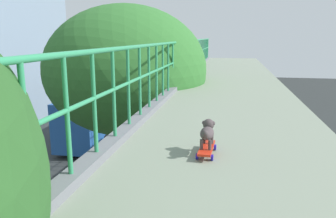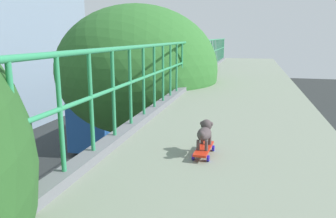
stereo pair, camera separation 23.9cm
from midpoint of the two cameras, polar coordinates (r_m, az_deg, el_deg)
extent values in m
cube|color=slate|center=(2.97, -18.18, -13.20)|extent=(0.20, 35.00, 0.10)
cylinder|color=#319560|center=(2.70, -19.79, 8.54)|extent=(0.06, 35.00, 0.06)
cylinder|color=#319560|center=(2.77, -19.07, -1.31)|extent=(0.04, 35.00, 0.04)
cylinder|color=#319560|center=(2.55, -22.53, -3.95)|extent=(0.04, 0.04, 1.06)
cylinder|color=#319560|center=(3.02, -16.01, -1.03)|extent=(0.04, 0.04, 1.06)
cylinder|color=#319560|center=(3.52, -11.30, 1.10)|extent=(0.04, 0.04, 1.06)
cylinder|color=#319560|center=(4.04, -7.78, 2.69)|extent=(0.04, 0.04, 1.06)
cylinder|color=#319560|center=(4.58, -5.07, 3.90)|extent=(0.04, 0.04, 1.06)
cylinder|color=#319560|center=(5.12, -2.93, 4.85)|extent=(0.04, 0.04, 1.06)
cylinder|color=#319560|center=(5.68, -1.20, 5.61)|extent=(0.04, 0.04, 1.06)
cylinder|color=#319560|center=(6.23, 0.23, 6.23)|extent=(0.04, 0.04, 1.06)
cylinder|color=#319560|center=(6.80, 1.42, 6.75)|extent=(0.04, 0.04, 1.06)
cylinder|color=#319560|center=(7.36, 2.43, 7.18)|extent=(0.04, 0.04, 1.06)
cylinder|color=#319560|center=(7.93, 3.30, 7.55)|extent=(0.04, 0.04, 1.06)
cylinder|color=#319560|center=(8.50, 4.06, 7.87)|extent=(0.04, 0.04, 1.06)
cylinder|color=#319560|center=(9.07, 4.72, 8.15)|extent=(0.04, 0.04, 1.06)
cylinder|color=#319560|center=(9.64, 5.30, 8.40)|extent=(0.04, 0.04, 1.06)
cylinder|color=#319560|center=(10.21, 5.82, 8.61)|extent=(0.04, 0.04, 1.06)
cylinder|color=#319560|center=(10.78, 6.28, 8.81)|extent=(0.04, 0.04, 1.06)
cylinder|color=#319560|center=(11.36, 6.70, 8.98)|extent=(0.04, 0.04, 1.06)
cylinder|color=#319560|center=(11.93, 7.08, 9.14)|extent=(0.04, 0.04, 1.06)
cylinder|color=#319560|center=(12.51, 7.42, 9.28)|extent=(0.04, 0.04, 1.06)
cylinder|color=#319560|center=(13.08, 7.73, 9.40)|extent=(0.04, 0.04, 1.06)
cylinder|color=#319560|center=(13.66, 8.02, 9.52)|extent=(0.04, 0.04, 1.06)
cylinder|color=#319560|center=(14.24, 8.28, 9.63)|extent=(0.04, 0.04, 1.06)
cylinder|color=#319560|center=(14.81, 8.53, 9.73)|extent=(0.04, 0.04, 1.06)
cylinder|color=#319560|center=(15.39, 8.75, 9.82)|extent=(0.04, 0.04, 1.06)
cylinder|color=#319560|center=(15.97, 8.96, 9.91)|extent=(0.04, 0.04, 1.06)
cylinder|color=#319560|center=(16.55, 9.16, 9.98)|extent=(0.04, 0.04, 1.06)
cylinder|color=#319560|center=(17.12, 9.34, 10.06)|extent=(0.04, 0.04, 1.06)
cylinder|color=#319560|center=(17.70, 9.51, 10.13)|extent=(0.04, 0.04, 1.06)
cylinder|color=#319560|center=(18.28, 9.67, 10.19)|extent=(0.04, 0.04, 1.06)
cylinder|color=#319560|center=(18.86, 9.81, 10.25)|extent=(0.04, 0.04, 1.06)
cylinder|color=#319560|center=(19.44, 9.96, 10.31)|extent=(0.04, 0.04, 1.06)
cylinder|color=black|center=(14.87, -23.45, -16.62)|extent=(0.20, 0.66, 0.66)
cube|color=#1F4C91|center=(25.10, -8.05, -0.26)|extent=(2.54, 10.90, 3.10)
cube|color=black|center=(24.99, -8.09, 0.96)|extent=(2.56, 10.03, 0.70)
cylinder|color=black|center=(28.51, -2.81, -1.39)|extent=(0.28, 0.96, 0.96)
cylinder|color=black|center=(29.30, -7.38, -1.10)|extent=(0.28, 0.96, 0.96)
cylinder|color=black|center=(22.33, -7.94, -5.45)|extent=(0.28, 0.96, 0.96)
cylinder|color=black|center=(23.33, -13.53, -4.90)|extent=(0.28, 0.96, 0.96)
cylinder|color=#4E412D|center=(11.00, -4.29, -13.47)|extent=(0.56, 0.56, 5.01)
ellipsoid|color=#32712F|center=(9.94, -4.65, 6.73)|extent=(4.77, 4.77, 3.82)
cube|color=red|center=(3.74, 8.04, -6.80)|extent=(0.17, 0.53, 0.02)
cylinder|color=#211AAF|center=(3.91, 9.59, -6.72)|extent=(0.03, 0.07, 0.07)
cylinder|color=#211AAF|center=(3.93, 7.23, -6.53)|extent=(0.03, 0.07, 0.07)
cylinder|color=#211AAF|center=(3.59, 8.89, -8.46)|extent=(0.03, 0.07, 0.07)
cylinder|color=#211AAF|center=(3.61, 6.31, -8.24)|extent=(0.03, 0.07, 0.07)
cylinder|color=#483D40|center=(3.84, 9.04, -5.29)|extent=(0.04, 0.04, 0.11)
cylinder|color=#483D40|center=(3.85, 7.68, -5.19)|extent=(0.04, 0.04, 0.11)
cylinder|color=#483D40|center=(3.63, 8.55, -6.33)|extent=(0.04, 0.04, 0.11)
cylinder|color=#483D40|center=(3.64, 7.11, -6.22)|extent=(0.04, 0.04, 0.11)
ellipsoid|color=#483D40|center=(3.71, 8.15, -4.30)|extent=(0.17, 0.30, 0.14)
sphere|color=#483D40|center=(3.81, 8.47, -2.78)|extent=(0.13, 0.13, 0.13)
ellipsoid|color=#433A41|center=(3.87, 8.59, -2.70)|extent=(0.05, 0.06, 0.04)
sphere|color=#483D40|center=(3.80, 9.20, -2.60)|extent=(0.05, 0.05, 0.05)
sphere|color=#483D40|center=(3.81, 7.75, -2.50)|extent=(0.05, 0.05, 0.05)
sphere|color=#483D40|center=(3.55, 7.78, -4.35)|extent=(0.07, 0.07, 0.07)
camera|label=1|loc=(0.12, -88.37, 0.36)|focal=35.22mm
camera|label=2|loc=(0.12, 91.63, -0.36)|focal=35.22mm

